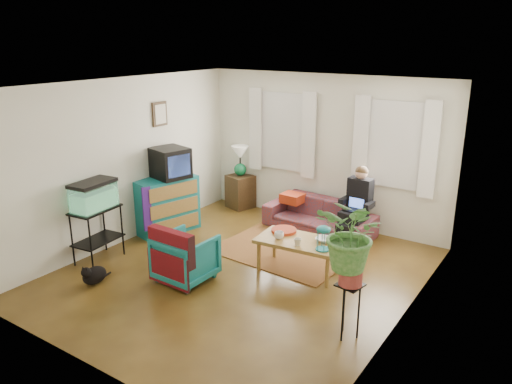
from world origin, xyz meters
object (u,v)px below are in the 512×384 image
Objects in this scene: armchair at (186,255)px; coffee_table at (299,256)px; sofa at (319,211)px; plant_stand at (348,311)px; side_table at (240,191)px; aquarium_stand at (98,235)px; dresser at (166,205)px.

coffee_table is (1.17, 1.06, -0.11)m from armchair.
sofa is 1.60× the size of coffee_table.
plant_stand is at bearing -179.65° from armchair.
plant_stand reaches higher than side_table.
sofa is 2.33× the size of aquarium_stand.
coffee_table is (0.46, -1.53, -0.12)m from sofa.
plant_stand is (2.39, -0.05, -0.03)m from armchair.
aquarium_stand is 3.88m from plant_stand.
aquarium_stand is 2.96m from coffee_table.
armchair reaches higher than coffee_table.
dresser is 1.45× the size of armchair.
sofa is 1.81× the size of dresser.
aquarium_stand is at bearing -124.71° from sofa.
aquarium_stand reaches higher than side_table.
side_table is at bearing 93.16° from dresser.
aquarium_stand is 1.25× the size of plant_stand.
aquarium_stand is (-0.35, -3.12, 0.08)m from side_table.
sofa is 3.13m from plant_stand.
side_table is 3.08m from armchair.
coffee_table is at bearing -136.29° from armchair.
aquarium_stand reaches higher than coffee_table.
dresser reaches higher than coffee_table.
armchair is at bearing -142.78° from coffee_table.
armchair is 2.39m from plant_stand.
dresser is 1.29× the size of aquarium_stand.
sofa is 3.58m from aquarium_stand.
dresser is at bearing 162.44° from plant_stand.
sofa reaches higher than armchair.
armchair is at bearing -68.42° from side_table.
armchair is (-0.70, -2.59, -0.01)m from sofa.
side_table is at bearing -66.97° from armchair.
sofa is 1.86m from side_table.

